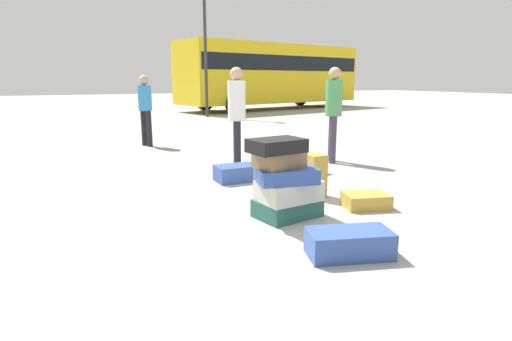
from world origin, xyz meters
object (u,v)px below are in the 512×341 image
(person_tourist_with_camera, at_px, (145,104))
(person_passerby_in_red, at_px, (237,109))
(parked_bus, at_px, (272,72))
(suitcase_tower, at_px, (285,183))
(suitcase_navy_foreground_far, at_px, (349,243))
(person_bearded_onlooker, at_px, (334,106))
(suitcase_tan_left_side, at_px, (314,176))
(suitcase_tan_white_trunk, at_px, (366,201))
(suitcase_tan_right_side, at_px, (302,166))
(lamp_post, at_px, (205,20))
(suitcase_navy_behind_tower, at_px, (236,173))

(person_tourist_with_camera, height_order, person_passerby_in_red, person_passerby_in_red)
(person_passerby_in_red, height_order, parked_bus, parked_bus)
(suitcase_tower, bearing_deg, person_passerby_in_red, 77.72)
(suitcase_navy_foreground_far, xyz_separation_m, parked_bus, (7.76, 16.12, 1.72))
(person_bearded_onlooker, distance_m, parked_bus, 13.80)
(person_passerby_in_red, bearing_deg, suitcase_tan_left_side, 24.66)
(suitcase_tan_white_trunk, height_order, person_passerby_in_red, person_passerby_in_red)
(suitcase_navy_foreground_far, bearing_deg, suitcase_tan_left_side, 83.44)
(person_passerby_in_red, bearing_deg, person_bearded_onlooker, 98.45)
(suitcase_tan_white_trunk, height_order, parked_bus, parked_bus)
(suitcase_tan_left_side, height_order, person_passerby_in_red, person_passerby_in_red)
(person_tourist_with_camera, bearing_deg, suitcase_tan_right_side, 1.59)
(person_tourist_with_camera, relative_size, lamp_post, 0.28)
(suitcase_navy_foreground_far, height_order, suitcase_navy_behind_tower, suitcase_navy_behind_tower)
(person_passerby_in_red, relative_size, parked_bus, 0.17)
(suitcase_tan_left_side, bearing_deg, lamp_post, 72.75)
(suitcase_tan_left_side, bearing_deg, person_bearded_onlooker, 43.56)
(suitcase_tower, distance_m, person_passerby_in_red, 2.85)
(person_tourist_with_camera, xyz_separation_m, parked_bus, (8.14, 9.31, 0.89))
(suitcase_navy_behind_tower, xyz_separation_m, person_passerby_in_red, (0.42, 0.93, 0.89))
(suitcase_tan_right_side, distance_m, suitcase_navy_behind_tower, 1.11)
(suitcase_tan_white_trunk, height_order, person_bearded_onlooker, person_bearded_onlooker)
(suitcase_tan_right_side, xyz_separation_m, suitcase_navy_behind_tower, (-1.11, 0.08, -0.02))
(suitcase_navy_foreground_far, bearing_deg, suitcase_tan_white_trunk, 61.24)
(suitcase_tan_left_side, height_order, parked_bus, parked_bus)
(suitcase_navy_foreground_far, bearing_deg, suitcase_tan_right_side, 82.87)
(suitcase_tan_white_trunk, bearing_deg, suitcase_navy_behind_tower, 132.16)
(parked_bus, bearing_deg, suitcase_tan_white_trunk, -126.37)
(suitcase_navy_behind_tower, bearing_deg, parked_bus, 60.62)
(suitcase_navy_foreground_far, height_order, lamp_post, lamp_post)
(suitcase_tower, relative_size, suitcase_navy_foreground_far, 1.25)
(suitcase_navy_behind_tower, height_order, person_tourist_with_camera, person_tourist_with_camera)
(suitcase_navy_foreground_far, bearing_deg, person_passerby_in_red, 98.64)
(suitcase_tan_left_side, xyz_separation_m, lamp_post, (2.53, 11.59, 3.44))
(suitcase_tower, relative_size, person_bearded_onlooker, 0.53)
(suitcase_tan_left_side, xyz_separation_m, person_bearded_onlooker, (1.57, 1.78, 0.74))
(suitcase_tan_white_trunk, distance_m, person_tourist_with_camera, 6.04)
(suitcase_navy_foreground_far, relative_size, person_passerby_in_red, 0.42)
(suitcase_navy_foreground_far, bearing_deg, lamp_post, 93.39)
(suitcase_tower, height_order, person_passerby_in_red, person_passerby_in_red)
(suitcase_tower, xyz_separation_m, person_bearded_onlooker, (2.33, 2.35, 0.62))
(suitcase_navy_foreground_far, xyz_separation_m, suitcase_navy_behind_tower, (0.16, 2.89, 0.00))
(suitcase_tan_right_side, distance_m, person_tourist_with_camera, 4.40)
(suitcase_navy_behind_tower, relative_size, suitcase_tan_left_side, 1.09)
(parked_bus, bearing_deg, lamp_post, -159.97)
(suitcase_navy_foreground_far, relative_size, person_bearded_onlooker, 0.42)
(parked_bus, bearing_deg, suitcase_tower, -129.77)
(suitcase_tan_white_trunk, bearing_deg, person_bearded_onlooker, 79.70)
(suitcase_tan_right_side, height_order, suitcase_tan_left_side, suitcase_tan_left_side)
(suitcase_navy_behind_tower, height_order, person_passerby_in_red, person_passerby_in_red)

